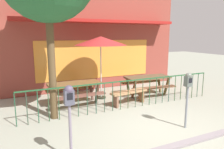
% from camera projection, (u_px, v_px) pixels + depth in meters
% --- Properties ---
extents(ground, '(40.00, 40.00, 0.00)m').
position_uv_depth(ground, '(159.00, 128.00, 5.53)').
color(ground, gray).
extents(pub_storefront, '(8.13, 1.37, 5.20)m').
position_uv_depth(pub_storefront, '(94.00, 31.00, 9.37)').
color(pub_storefront, '#462514').
rests_on(pub_storefront, ground).
extents(patio_fence_front, '(6.85, 0.04, 0.97)m').
position_uv_depth(patio_fence_front, '(128.00, 89.00, 6.90)').
color(patio_fence_front, '#1E4D2A').
rests_on(patio_fence_front, ground).
extents(picnic_table_left, '(1.86, 1.44, 0.79)m').
position_uv_depth(picnic_table_left, '(75.00, 87.00, 7.37)').
color(picnic_table_left, brown).
rests_on(picnic_table_left, ground).
extents(picnic_table_right, '(1.91, 1.52, 0.79)m').
position_uv_depth(picnic_table_right, '(147.00, 80.00, 8.49)').
color(picnic_table_right, brown).
rests_on(picnic_table_right, ground).
extents(patio_umbrella, '(1.97, 1.97, 2.38)m').
position_uv_depth(patio_umbrella, '(101.00, 41.00, 7.77)').
color(patio_umbrella, black).
rests_on(patio_umbrella, ground).
extents(patio_bench, '(1.43, 0.49, 0.48)m').
position_uv_depth(patio_bench, '(129.00, 95.00, 7.39)').
color(patio_bench, '#A77D52').
rests_on(patio_bench, ground).
extents(parking_meter_near, '(0.18, 0.17, 1.48)m').
position_uv_depth(parking_meter_near, '(188.00, 86.00, 5.36)').
color(parking_meter_near, slate).
rests_on(parking_meter_near, ground).
extents(parking_meter_far, '(0.18, 0.17, 1.51)m').
position_uv_depth(parking_meter_far, '(69.00, 103.00, 3.90)').
color(parking_meter_far, slate).
rests_on(parking_meter_far, ground).
extents(curb_edge, '(11.38, 0.20, 0.11)m').
position_uv_depth(curb_edge, '(184.00, 144.00, 4.70)').
color(curb_edge, gray).
rests_on(curb_edge, ground).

